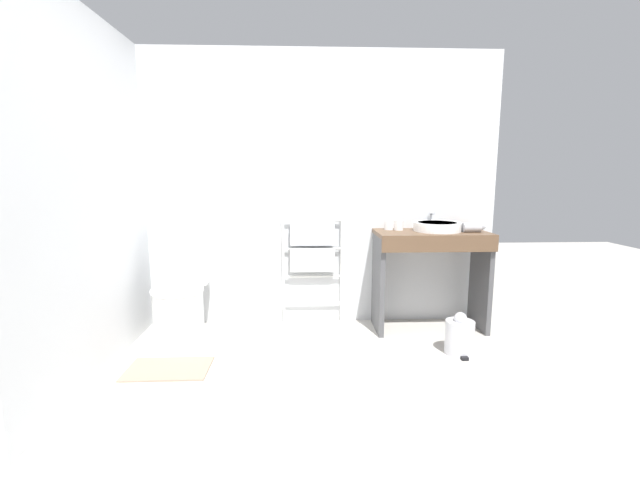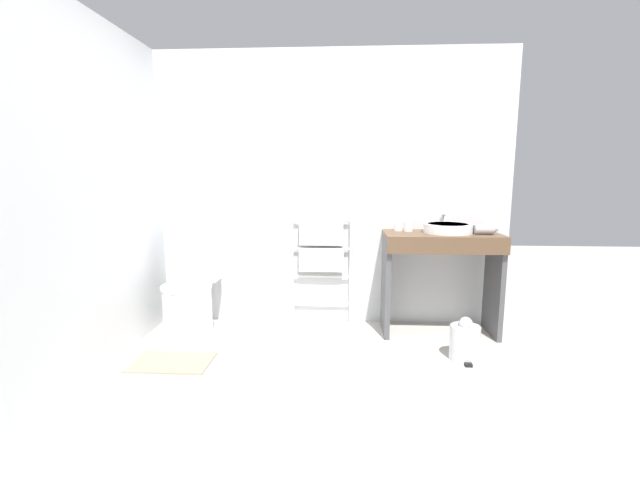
% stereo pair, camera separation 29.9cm
% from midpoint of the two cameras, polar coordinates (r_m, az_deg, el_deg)
% --- Properties ---
extents(ground_plane, '(12.00, 12.00, 0.00)m').
position_cam_midpoint_polar(ground_plane, '(2.56, -2.72, -21.67)').
color(ground_plane, beige).
extents(wall_back, '(3.20, 0.12, 2.38)m').
position_cam_midpoint_polar(wall_back, '(3.83, -2.80, 7.41)').
color(wall_back, silver).
rests_on(wall_back, ground_plane).
extents(wall_side, '(0.12, 2.32, 2.38)m').
position_cam_midpoint_polar(wall_side, '(3.37, -30.22, 5.87)').
color(wall_side, silver).
rests_on(wall_side, ground_plane).
extents(toilet, '(0.41, 0.55, 0.78)m').
position_cam_midpoint_polar(toilet, '(3.72, -20.37, -6.96)').
color(toilet, white).
rests_on(toilet, ground_plane).
extents(towel_radiator, '(0.54, 0.06, 0.97)m').
position_cam_midpoint_polar(towel_radiator, '(3.77, -3.28, -0.70)').
color(towel_radiator, white).
rests_on(towel_radiator, ground_plane).
extents(vanity_counter, '(0.93, 0.48, 0.86)m').
position_cam_midpoint_polar(vanity_counter, '(3.71, 12.36, -2.37)').
color(vanity_counter, brown).
rests_on(vanity_counter, ground_plane).
extents(sink_basin, '(0.40, 0.40, 0.07)m').
position_cam_midpoint_polar(sink_basin, '(3.71, 13.15, 2.54)').
color(sink_basin, white).
rests_on(sink_basin, vanity_counter).
extents(faucet, '(0.02, 0.10, 0.15)m').
position_cam_midpoint_polar(faucet, '(3.87, 12.49, 3.69)').
color(faucet, silver).
rests_on(faucet, vanity_counter).
extents(cup_near_wall, '(0.08, 0.08, 0.09)m').
position_cam_midpoint_polar(cup_near_wall, '(3.73, 6.92, 2.82)').
color(cup_near_wall, white).
rests_on(cup_near_wall, vanity_counter).
extents(cup_near_edge, '(0.08, 0.08, 0.09)m').
position_cam_midpoint_polar(cup_near_edge, '(3.71, 8.19, 2.74)').
color(cup_near_edge, white).
rests_on(cup_near_edge, vanity_counter).
extents(hair_dryer, '(0.20, 0.16, 0.08)m').
position_cam_midpoint_polar(hair_dryer, '(3.73, 17.53, 2.38)').
color(hair_dryer, '#B7B7BC').
rests_on(hair_dryer, vanity_counter).
extents(trash_bin, '(0.21, 0.25, 0.32)m').
position_cam_midpoint_polar(trash_bin, '(3.38, 15.69, -11.52)').
color(trash_bin, silver).
rests_on(trash_bin, ground_plane).
extents(bath_mat, '(0.56, 0.36, 0.01)m').
position_cam_midpoint_polar(bath_mat, '(3.28, -22.15, -14.98)').
color(bath_mat, gray).
rests_on(bath_mat, ground_plane).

